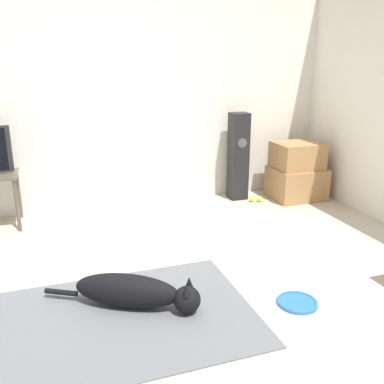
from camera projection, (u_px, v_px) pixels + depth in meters
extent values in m
plane|color=#BCB29E|center=(155.00, 297.00, 3.01)|extent=(12.00, 12.00, 0.00)
cube|color=silver|center=(103.00, 91.00, 4.52)|extent=(8.00, 0.06, 2.55)
cube|color=slate|center=(122.00, 319.00, 2.74)|extent=(1.70, 1.19, 0.01)
ellipsoid|color=black|center=(127.00, 291.00, 2.84)|extent=(0.72, 0.53, 0.23)
sphere|color=black|center=(187.00, 300.00, 2.78)|extent=(0.18, 0.18, 0.18)
cone|color=black|center=(189.00, 282.00, 2.79)|extent=(0.06, 0.06, 0.08)
cone|color=black|center=(186.00, 290.00, 2.70)|extent=(0.06, 0.06, 0.08)
cylinder|color=black|center=(61.00, 292.00, 2.95)|extent=(0.22, 0.15, 0.04)
cylinder|color=blue|center=(297.00, 303.00, 2.92)|extent=(0.28, 0.28, 0.02)
torus|color=blue|center=(297.00, 302.00, 2.92)|extent=(0.28, 0.28, 0.02)
cube|color=#A87A4C|center=(296.00, 183.00, 5.09)|extent=(0.60, 0.49, 0.37)
cube|color=#A87A4C|center=(297.00, 155.00, 5.00)|extent=(0.53, 0.44, 0.30)
cube|color=black|center=(238.00, 157.00, 5.00)|extent=(0.20, 0.20, 1.02)
cylinder|color=#4C4C51|center=(242.00, 143.00, 4.86)|extent=(0.11, 0.00, 0.11)
cylinder|color=brown|center=(17.00, 206.00, 4.08)|extent=(0.04, 0.04, 0.51)
cylinder|color=brown|center=(19.00, 194.00, 4.44)|extent=(0.04, 0.04, 0.51)
sphere|color=#C6E033|center=(260.00, 199.00, 5.00)|extent=(0.07, 0.07, 0.07)
sphere|color=#C6E033|center=(252.00, 199.00, 5.00)|extent=(0.07, 0.07, 0.07)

